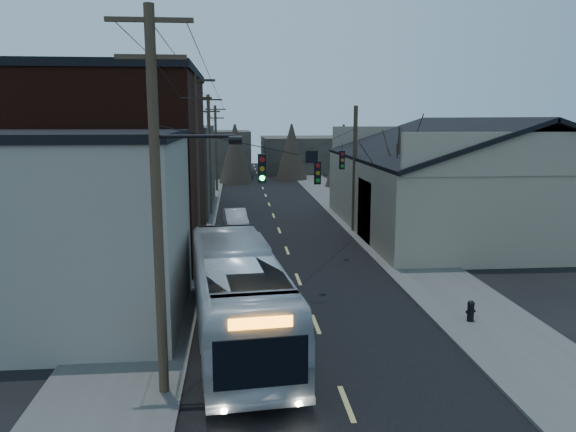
# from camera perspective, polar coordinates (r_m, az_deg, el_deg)

# --- Properties ---
(road_surface) EXTENTS (9.00, 110.00, 0.02)m
(road_surface) POSITION_cam_1_polar(r_m,az_deg,el_deg) (42.72, -1.30, -0.43)
(road_surface) COLOR black
(road_surface) RESTS_ON ground
(sidewalk_left) EXTENTS (4.00, 110.00, 0.12)m
(sidewalk_left) POSITION_cam_1_polar(r_m,az_deg,el_deg) (42.77, -10.02, -0.50)
(sidewalk_left) COLOR #474744
(sidewalk_left) RESTS_ON ground
(sidewalk_right) EXTENTS (4.00, 110.00, 0.12)m
(sidewalk_right) POSITION_cam_1_polar(r_m,az_deg,el_deg) (43.64, 7.24, -0.22)
(sidewalk_right) COLOR #474744
(sidewalk_right) RESTS_ON ground
(building_clapboard) EXTENTS (8.00, 8.00, 7.00)m
(building_clapboard) POSITION_cam_1_polar(r_m,az_deg,el_deg) (22.20, -21.16, -1.59)
(building_clapboard) COLOR gray
(building_clapboard) RESTS_ON ground
(building_brick) EXTENTS (10.00, 12.00, 10.00)m
(building_brick) POSITION_cam_1_polar(r_m,az_deg,el_deg) (32.83, -17.83, 4.76)
(building_brick) COLOR black
(building_brick) RESTS_ON ground
(building_left_far) EXTENTS (9.00, 14.00, 7.00)m
(building_left_far) POSITION_cam_1_polar(r_m,az_deg,el_deg) (48.57, -13.11, 4.72)
(building_left_far) COLOR #302C27
(building_left_far) RESTS_ON ground
(warehouse) EXTENTS (16.16, 20.60, 7.73)m
(warehouse) POSITION_cam_1_polar(r_m,az_deg,el_deg) (40.51, 17.89, 2.37)
(warehouse) COLOR gray
(warehouse) RESTS_ON ground
(building_far_left) EXTENTS (10.00, 12.00, 6.00)m
(building_far_left) POSITION_cam_1_polar(r_m,az_deg,el_deg) (77.14, -7.61, 6.34)
(building_far_left) COLOR #302C27
(building_far_left) RESTS_ON ground
(building_far_right) EXTENTS (12.00, 14.00, 5.00)m
(building_far_right) POSITION_cam_1_polar(r_m,az_deg,el_deg) (82.69, 1.63, 6.31)
(building_far_right) COLOR #302C27
(building_far_right) RESTS_ON ground
(bare_tree) EXTENTS (0.40, 0.40, 7.20)m
(bare_tree) POSITION_cam_1_polar(r_m,az_deg,el_deg) (33.53, 11.04, 2.75)
(bare_tree) COLOR black
(bare_tree) RESTS_ON ground
(utility_lines) EXTENTS (11.24, 45.28, 10.50)m
(utility_lines) POSITION_cam_1_polar(r_m,az_deg,el_deg) (36.18, -5.64, 5.55)
(utility_lines) COLOR #382B1E
(utility_lines) RESTS_ON ground
(bus) EXTENTS (3.89, 12.00, 3.28)m
(bus) POSITION_cam_1_polar(r_m,az_deg,el_deg) (19.78, -5.16, -7.88)
(bus) COLOR silver
(bus) RESTS_ON ground
(parked_car) EXTENTS (1.88, 4.36, 1.39)m
(parked_car) POSITION_cam_1_polar(r_m,az_deg,el_deg) (39.38, -5.35, -0.34)
(parked_car) COLOR #A4A7AC
(parked_car) RESTS_ON ground
(fire_hydrant) EXTENTS (0.39, 0.27, 0.80)m
(fire_hydrant) POSITION_cam_1_polar(r_m,az_deg,el_deg) (22.49, 18.07, -9.06)
(fire_hydrant) COLOR black
(fire_hydrant) RESTS_ON sidewalk_right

